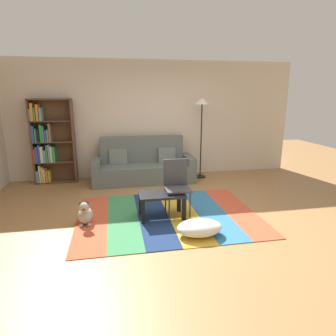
{
  "coord_description": "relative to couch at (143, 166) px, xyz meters",
  "views": [
    {
      "loc": [
        -0.98,
        -4.35,
        1.93
      ],
      "look_at": [
        -0.05,
        0.58,
        0.65
      ],
      "focal_mm": 30.88,
      "sensor_mm": 36.0,
      "label": 1
    }
  ],
  "objects": [
    {
      "name": "ground_plane",
      "position": [
        0.35,
        -2.02,
        -0.34
      ],
      "size": [
        14.0,
        14.0,
        0.0
      ],
      "primitive_type": "plane",
      "color": "#9E7042"
    },
    {
      "name": "back_wall",
      "position": [
        0.35,
        0.53,
        1.01
      ],
      "size": [
        6.8,
        0.1,
        2.7
      ],
      "primitive_type": "cube",
      "color": "beige",
      "rests_on": "ground_plane"
    },
    {
      "name": "rug",
      "position": [
        0.18,
        -2.05,
        -0.33
      ],
      "size": [
        2.9,
        2.19,
        0.01
      ],
      "color": "#C64C2D",
      "rests_on": "ground_plane"
    },
    {
      "name": "couch",
      "position": [
        0.0,
        0.0,
        0.0
      ],
      "size": [
        2.26,
        0.8,
        1.0
      ],
      "color": "#59605B",
      "rests_on": "ground_plane"
    },
    {
      "name": "bookshelf",
      "position": [
        -2.06,
        0.28,
        0.54
      ],
      "size": [
        0.9,
        0.28,
        1.85
      ],
      "color": "brown",
      "rests_on": "ground_plane"
    },
    {
      "name": "coffee_table",
      "position": [
        0.07,
        -2.1,
        -0.01
      ],
      "size": [
        0.72,
        0.44,
        0.4
      ],
      "color": "black",
      "rests_on": "rug"
    },
    {
      "name": "pouf",
      "position": [
        0.49,
        -2.81,
        -0.22
      ],
      "size": [
        0.64,
        0.42,
        0.22
      ],
      "primitive_type": "ellipsoid",
      "color": "white",
      "rests_on": "rug"
    },
    {
      "name": "dog",
      "position": [
        -1.12,
        -2.12,
        -0.18
      ],
      "size": [
        0.22,
        0.35,
        0.4
      ],
      "color": "#9E998E",
      "rests_on": "ground_plane"
    },
    {
      "name": "standing_lamp",
      "position": [
        1.37,
        0.05,
        1.21
      ],
      "size": [
        0.32,
        0.32,
        1.86
      ],
      "color": "black",
      "rests_on": "ground_plane"
    },
    {
      "name": "tv_remote",
      "position": [
        0.18,
        -2.04,
        0.08
      ],
      "size": [
        0.05,
        0.15,
        0.02
      ],
      "primitive_type": "cube",
      "rotation": [
        0.0,
        0.0,
        -0.06
      ],
      "color": "black",
      "rests_on": "coffee_table"
    },
    {
      "name": "folding_chair",
      "position": [
        0.35,
        -1.94,
        0.2
      ],
      "size": [
        0.4,
        0.4,
        0.9
      ],
      "rotation": [
        0.0,
        0.0,
        -0.54
      ],
      "color": "#38383D",
      "rests_on": "ground_plane"
    }
  ]
}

